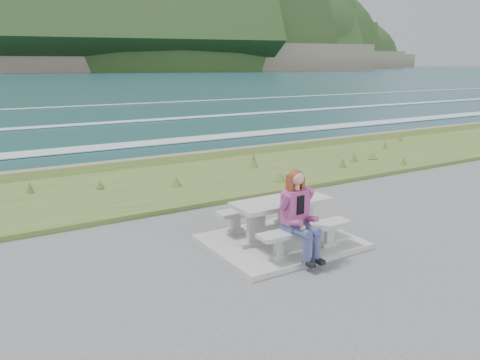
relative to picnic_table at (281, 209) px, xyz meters
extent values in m
cube|color=gray|center=(0.00, 0.00, -0.63)|extent=(2.60, 2.10, 0.10)
cube|color=gray|center=(-0.54, 0.00, -0.54)|extent=(0.62, 0.12, 0.08)
cube|color=gray|center=(-0.54, 0.00, -0.25)|extent=(0.34, 0.09, 0.51)
cube|color=gray|center=(-0.54, 0.00, 0.05)|extent=(0.62, 0.12, 0.08)
cube|color=gray|center=(0.54, 0.00, -0.54)|extent=(0.62, 0.12, 0.08)
cube|color=gray|center=(0.54, 0.00, -0.25)|extent=(0.34, 0.09, 0.51)
cube|color=gray|center=(0.54, 0.00, 0.05)|extent=(0.62, 0.12, 0.08)
cube|color=gray|center=(0.00, 0.00, 0.13)|extent=(1.80, 0.75, 0.08)
cube|color=gray|center=(-0.54, -0.70, -0.54)|extent=(0.30, 0.12, 0.08)
cube|color=gray|center=(-0.54, -0.70, -0.39)|extent=(0.17, 0.09, 0.22)
cube|color=gray|center=(-0.54, -0.70, -0.24)|extent=(0.30, 0.12, 0.08)
cube|color=gray|center=(0.54, -0.70, -0.54)|extent=(0.30, 0.12, 0.08)
cube|color=gray|center=(0.54, -0.70, -0.39)|extent=(0.17, 0.09, 0.22)
cube|color=gray|center=(0.54, -0.70, -0.24)|extent=(0.30, 0.12, 0.08)
cube|color=gray|center=(0.00, -0.70, -0.17)|extent=(1.80, 0.35, 0.07)
cube|color=gray|center=(-0.54, 0.70, -0.54)|extent=(0.30, 0.12, 0.08)
cube|color=gray|center=(-0.54, 0.70, -0.39)|extent=(0.17, 0.09, 0.22)
cube|color=gray|center=(-0.54, 0.70, -0.24)|extent=(0.30, 0.12, 0.08)
cube|color=gray|center=(0.54, 0.70, -0.54)|extent=(0.30, 0.12, 0.08)
cube|color=gray|center=(0.54, 0.70, -0.39)|extent=(0.17, 0.09, 0.22)
cube|color=gray|center=(0.54, 0.70, -0.24)|extent=(0.30, 0.12, 0.08)
cube|color=gray|center=(0.00, 0.70, -0.17)|extent=(1.80, 0.35, 0.07)
cube|color=#36501E|center=(0.00, 5.00, -0.68)|extent=(160.00, 4.50, 0.22)
cube|color=brown|center=(0.00, 7.90, -0.68)|extent=(160.00, 0.80, 2.20)
cube|color=white|center=(0.00, 14.00, -2.42)|extent=(220.00, 3.00, 0.06)
cube|color=white|center=(0.00, 22.00, -2.42)|extent=(220.00, 2.00, 0.06)
cube|color=white|center=(0.00, 34.00, -2.42)|extent=(220.00, 1.40, 0.06)
cube|color=white|center=(0.00, 52.00, -2.42)|extent=(220.00, 1.00, 0.06)
cube|color=brown|center=(130.00, 330.00, 6.52)|extent=(296.14, 193.70, 18.00)
ellipsoid|color=black|center=(130.00, 330.00, 9.52)|extent=(311.77, 210.10, 217.24)
cube|color=brown|center=(320.00, 420.00, 6.52)|extent=(224.66, 148.06, 18.00)
ellipsoid|color=black|center=(320.00, 420.00, 9.52)|extent=(236.23, 161.33, 166.12)
cube|color=brown|center=(480.00, 520.00, 6.52)|extent=(197.87, 126.05, 18.00)
ellipsoid|color=black|center=(480.00, 520.00, 9.52)|extent=(207.79, 137.80, 121.40)
cube|color=navy|center=(-0.21, -0.93, -0.30)|extent=(0.43, 0.76, 0.57)
cube|color=#943873|center=(-0.22, -0.68, 0.27)|extent=(0.44, 0.27, 0.55)
sphere|color=tan|center=(-0.22, -0.70, 0.75)|extent=(0.24, 0.24, 0.24)
sphere|color=#5F3415|center=(-0.22, -0.67, 0.76)|extent=(0.26, 0.26, 0.26)
camera|label=1|loc=(-4.79, -6.50, 2.54)|focal=35.00mm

